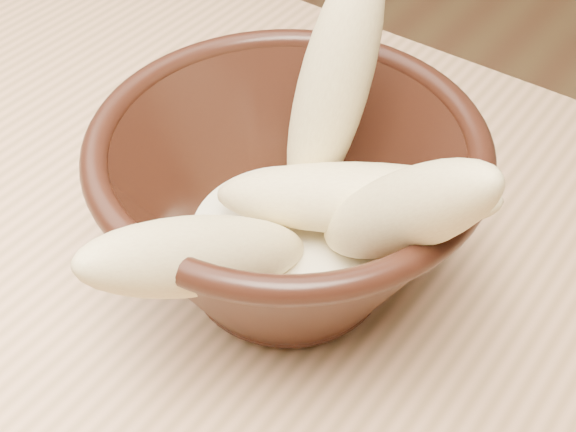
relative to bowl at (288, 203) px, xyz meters
The scene contains 6 objects.
bowl is the anchor object (origin of this frame).
milk_puddle 0.03m from the bowl, 135.00° to the right, with size 0.13×0.13×0.02m, color beige.
banana_upright 0.07m from the bowl, 92.93° to the left, with size 0.04×0.04×0.16m, color tan.
banana_right 0.09m from the bowl, ahead, with size 0.04×0.04×0.17m, color tan.
banana_across 0.04m from the bowl, 25.38° to the left, with size 0.04×0.04×0.16m, color tan.
banana_front 0.08m from the bowl, 87.68° to the right, with size 0.04×0.04×0.17m, color tan.
Camera 1 is at (0.10, -0.17, 1.14)m, focal length 50.00 mm.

